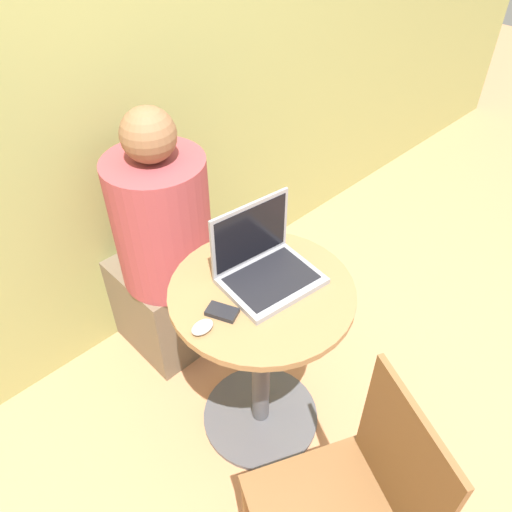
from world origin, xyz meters
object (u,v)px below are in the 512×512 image
Objects in this scene: person_seated at (160,259)px; laptop at (265,265)px; cell_phone at (222,312)px; chair_empty at (350,509)px.

laptop is at bearing -85.69° from person_seated.
laptop is 2.99× the size of cell_phone.
person_seated reaches higher than cell_phone.
person_seated reaches higher than chair_empty.
chair_empty is 1.22m from person_seated.
chair_empty is (-0.05, -0.59, -0.31)m from cell_phone.
cell_phone is at bearing -172.85° from laptop.
chair_empty reaches higher than cell_phone.
person_seated is at bearing 74.70° from cell_phone.
laptop is 0.22m from cell_phone.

